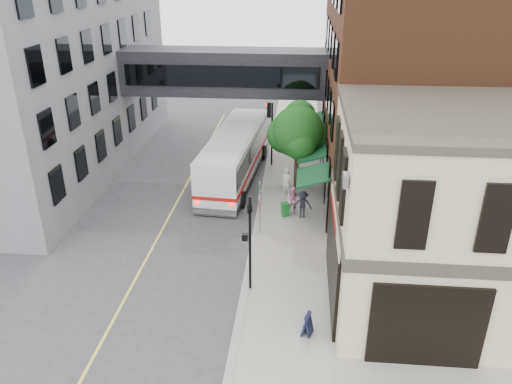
% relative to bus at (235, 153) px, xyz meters
% --- Properties ---
extents(ground, '(120.00, 120.00, 0.00)m').
position_rel_bus_xyz_m(ground, '(1.90, -14.66, -1.79)').
color(ground, '#38383A').
rests_on(ground, ground).
extents(sidewalk_main, '(4.00, 60.00, 0.15)m').
position_rel_bus_xyz_m(sidewalk_main, '(3.90, -0.66, -1.71)').
color(sidewalk_main, gray).
rests_on(sidewalk_main, ground).
extents(corner_building, '(10.19, 8.12, 8.45)m').
position_rel_bus_xyz_m(corner_building, '(10.87, -12.66, 2.42)').
color(corner_building, beige).
rests_on(corner_building, ground).
extents(brick_building, '(13.76, 18.00, 14.00)m').
position_rel_bus_xyz_m(brick_building, '(11.88, 0.33, 5.20)').
color(brick_building, '#512B19').
rests_on(brick_building, ground).
extents(opposite_building, '(14.00, 24.00, 14.00)m').
position_rel_bus_xyz_m(opposite_building, '(-15.10, 1.34, 5.21)').
color(opposite_building, slate).
rests_on(opposite_building, ground).
extents(skyway_bridge, '(14.00, 3.18, 3.00)m').
position_rel_bus_xyz_m(skyway_bridge, '(-1.10, 3.34, 4.71)').
color(skyway_bridge, black).
rests_on(skyway_bridge, ground).
extents(traffic_signal_near, '(0.44, 0.22, 4.60)m').
position_rel_bus_xyz_m(traffic_signal_near, '(2.27, -12.66, 1.20)').
color(traffic_signal_near, black).
rests_on(traffic_signal_near, sidewalk_main).
extents(traffic_signal_far, '(0.53, 0.28, 4.50)m').
position_rel_bus_xyz_m(traffic_signal_far, '(2.16, 2.34, 1.55)').
color(traffic_signal_far, black).
rests_on(traffic_signal_far, sidewalk_main).
extents(street_sign_pole, '(0.08, 0.75, 3.00)m').
position_rel_bus_xyz_m(street_sign_pole, '(2.29, -7.66, 0.15)').
color(street_sign_pole, gray).
rests_on(street_sign_pole, sidewalk_main).
extents(street_tree, '(3.80, 3.20, 5.60)m').
position_rel_bus_xyz_m(street_tree, '(4.09, -1.45, 2.12)').
color(street_tree, '#382619').
rests_on(street_tree, sidewalk_main).
extents(lane_marking, '(0.12, 40.00, 0.01)m').
position_rel_bus_xyz_m(lane_marking, '(-3.10, -4.66, -1.78)').
color(lane_marking, '#D8CC4C').
rests_on(lane_marking, ground).
extents(bus, '(3.58, 12.02, 3.19)m').
position_rel_bus_xyz_m(bus, '(0.00, 0.00, 0.00)').
color(bus, white).
rests_on(bus, ground).
extents(pedestrian_a, '(0.76, 0.62, 1.80)m').
position_rel_bus_xyz_m(pedestrian_a, '(3.54, -2.75, -0.74)').
color(pedestrian_a, silver).
rests_on(pedestrian_a, sidewalk_main).
extents(pedestrian_b, '(0.90, 0.76, 1.67)m').
position_rel_bus_xyz_m(pedestrian_b, '(4.00, -5.30, -0.80)').
color(pedestrian_b, pink).
rests_on(pedestrian_b, sidewalk_main).
extents(pedestrian_c, '(1.06, 0.64, 1.61)m').
position_rel_bus_xyz_m(pedestrian_c, '(4.55, -5.62, -0.83)').
color(pedestrian_c, black).
rests_on(pedestrian_c, sidewalk_main).
extents(newspaper_box, '(0.52, 0.49, 0.81)m').
position_rel_bus_xyz_m(newspaper_box, '(3.58, -5.54, -1.23)').
color(newspaper_box, '#166023').
rests_on(newspaper_box, sidewalk_main).
extents(sandwich_board, '(0.49, 0.60, 0.94)m').
position_rel_bus_xyz_m(sandwich_board, '(4.81, -15.47, -1.17)').
color(sandwich_board, black).
rests_on(sandwich_board, sidewalk_main).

